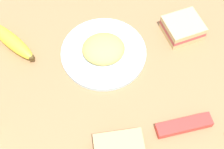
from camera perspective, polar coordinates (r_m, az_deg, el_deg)
tabletop at (r=79.74cm, az=0.00°, el=-1.43°), size 90.00×64.00×2.00cm
plate_of_food at (r=81.91cm, az=-1.56°, el=4.36°), size 22.58×22.58×4.71cm
sandwich_main at (r=87.57cm, az=12.86°, el=8.34°), size 11.70×11.04×4.40cm
banana at (r=87.37cm, az=-17.99°, el=5.90°), size 14.65×15.19×3.82cm
snack_bar at (r=74.63cm, az=13.07°, el=-9.08°), size 13.47×5.03×2.00cm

